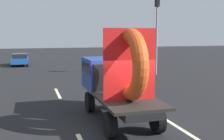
% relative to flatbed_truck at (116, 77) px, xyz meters
% --- Properties ---
extents(ground_plane, '(120.00, 120.00, 0.00)m').
position_rel_flatbed_truck_xyz_m(ground_plane, '(0.15, -1.19, -1.68)').
color(ground_plane, black).
extents(flatbed_truck, '(2.02, 5.22, 3.60)m').
position_rel_flatbed_truck_xyz_m(flatbed_truck, '(0.00, 0.00, 0.00)').
color(flatbed_truck, black).
rests_on(flatbed_truck, ground_plane).
extents(distant_sedan, '(1.66, 3.87, 1.26)m').
position_rel_flatbed_truck_xyz_m(distant_sedan, '(3.65, 11.18, -1.00)').
color(distant_sedan, black).
rests_on(distant_sedan, ground_plane).
extents(traffic_light, '(0.42, 0.36, 6.53)m').
position_rel_flatbed_truck_xyz_m(traffic_light, '(6.91, 10.74, 2.52)').
color(traffic_light, gray).
rests_on(traffic_light, ground_plane).
extents(lane_dash_left_far, '(0.16, 2.83, 0.01)m').
position_rel_flatbed_truck_xyz_m(lane_dash_left_far, '(-1.82, 5.42, -1.67)').
color(lane_dash_left_far, beige).
rests_on(lane_dash_left_far, ground_plane).
extents(lane_dash_right_near, '(0.16, 2.72, 0.01)m').
position_rel_flatbed_truck_xyz_m(lane_dash_right_near, '(1.82, -2.00, -1.67)').
color(lane_dash_right_near, beige).
rests_on(lane_dash_right_near, ground_plane).
extents(lane_dash_right_far, '(0.16, 2.65, 0.01)m').
position_rel_flatbed_truck_xyz_m(lane_dash_right_far, '(1.82, 5.63, -1.67)').
color(lane_dash_right_far, beige).
rests_on(lane_dash_right_far, ground_plane).
extents(oncoming_car, '(1.69, 3.94, 1.29)m').
position_rel_flatbed_truck_xyz_m(oncoming_car, '(-4.32, 21.12, -0.99)').
color(oncoming_car, black).
rests_on(oncoming_car, ground_plane).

